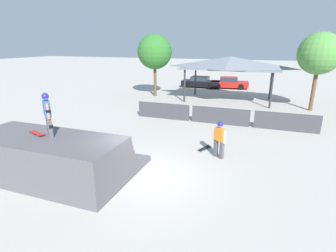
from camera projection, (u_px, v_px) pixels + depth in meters
The scene contains 12 objects.
ground_plane at pixel (146, 176), 10.10m from camera, with size 160.00×160.00×0.00m, color #ADA8A0.
quarter_pipe_ramp at pixel (53, 157), 9.92m from camera, with size 5.80×4.00×1.67m.
skater_on_deck at pixel (47, 112), 9.21m from camera, with size 0.61×0.55×1.59m.
skateboard_on_deck at pixel (37, 133), 9.63m from camera, with size 0.87×0.45×0.09m.
bystander_walking at pixel (219, 137), 11.46m from camera, with size 0.60×0.45×1.67m.
skateboard_on_ground at pixel (205, 148), 12.63m from camera, with size 0.50×0.81×0.09m.
barrier_fence at pixel (220, 116), 16.46m from camera, with size 11.27×0.12×1.05m.
pavilion_shelter at pixel (230, 63), 22.52m from camera, with size 8.24×4.43×3.84m.
tree_beside_pavilion at pixel (155, 52), 24.34m from camera, with size 3.21×3.21×5.76m.
tree_far_back at pixel (319, 54), 18.77m from camera, with size 3.01×3.01×5.71m.
parked_car_black at pixel (201, 82), 30.32m from camera, with size 4.32×1.82×1.27m.
parked_car_red at pixel (229, 83), 29.76m from camera, with size 4.28×2.16×1.27m.
Camera 1 is at (3.91, -8.21, 4.87)m, focal length 28.00 mm.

